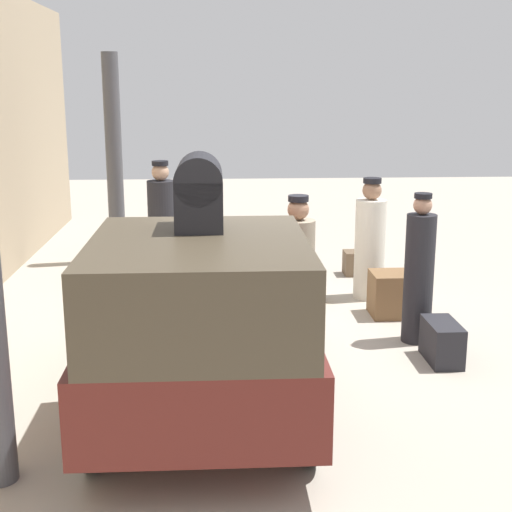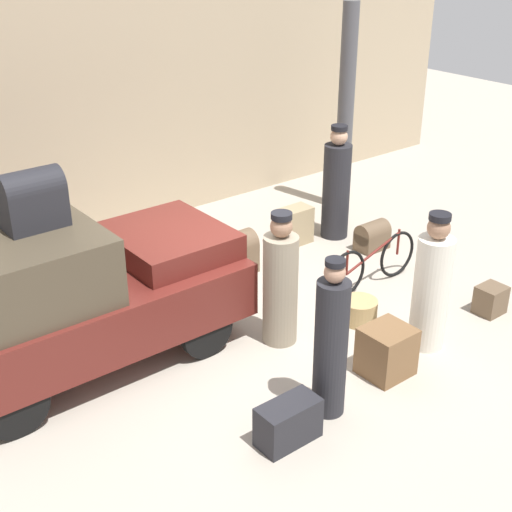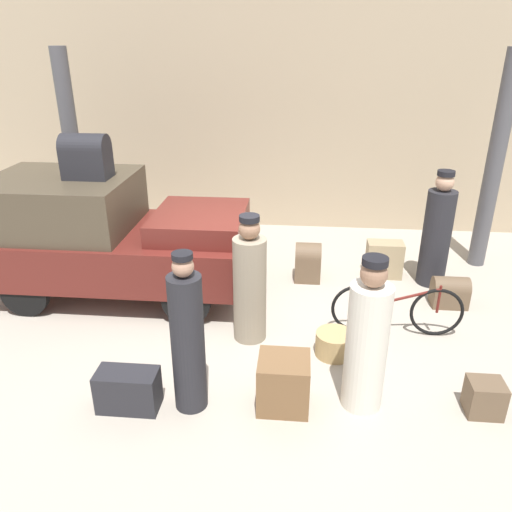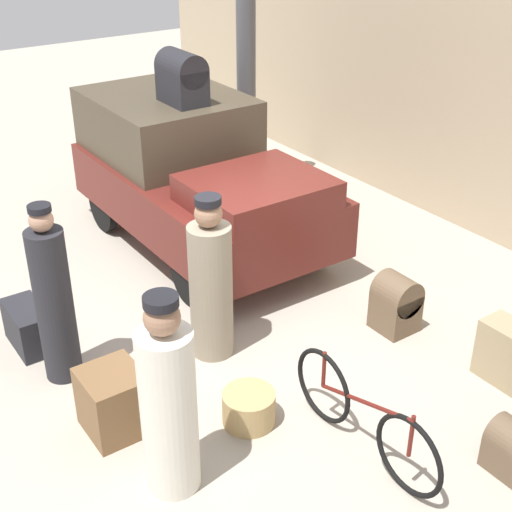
{
  "view_description": "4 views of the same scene",
  "coord_description": "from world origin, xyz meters",
  "px_view_note": "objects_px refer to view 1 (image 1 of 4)",
  "views": [
    {
      "loc": [
        -8.31,
        0.68,
        3.0
      ],
      "look_at": [
        0.2,
        0.2,
        0.95
      ],
      "focal_mm": 50.0,
      "sensor_mm": 36.0,
      "label": 1
    },
    {
      "loc": [
        -4.74,
        -6.03,
        4.81
      ],
      "look_at": [
        0.2,
        0.2,
        0.95
      ],
      "focal_mm": 50.0,
      "sensor_mm": 36.0,
      "label": 2
    },
    {
      "loc": [
        0.77,
        -5.93,
        3.66
      ],
      "look_at": [
        0.2,
        0.2,
        0.95
      ],
      "focal_mm": 35.0,
      "sensor_mm": 36.0,
      "label": 3
    },
    {
      "loc": [
        5.29,
        -3.34,
        4.29
      ],
      "look_at": [
        0.2,
        0.2,
        0.95
      ],
      "focal_mm": 50.0,
      "sensor_mm": 36.0,
      "label": 4
    }
  ],
  "objects_px": {
    "porter_standing_middle": "(297,270)",
    "trunk_barrel_dark": "(157,290)",
    "wicker_basket": "(309,293)",
    "porter_with_bicycle": "(419,274)",
    "porter_carrying_trunk": "(370,244)",
    "suitcase_black_upright": "(209,260)",
    "trunk_umber_medium": "(442,342)",
    "bicycle": "(265,265)",
    "suitcase_tan_flat": "(148,269)",
    "trunk_wicker_pale": "(390,294)",
    "truck": "(202,314)",
    "suitcase_small_leather": "(354,263)",
    "conductor_in_dark_uniform": "(162,224)",
    "trunk_on_truck_roof": "(199,191)"
  },
  "relations": [
    {
      "from": "wicker_basket",
      "to": "porter_carrying_trunk",
      "type": "xyz_separation_m",
      "value": [
        0.25,
        -0.89,
        0.63
      ]
    },
    {
      "from": "truck",
      "to": "bicycle",
      "type": "height_order",
      "value": "truck"
    },
    {
      "from": "suitcase_black_upright",
      "to": "truck",
      "type": "bearing_deg",
      "value": 179.79
    },
    {
      "from": "porter_with_bicycle",
      "to": "suitcase_small_leather",
      "type": "bearing_deg",
      "value": 2.95
    },
    {
      "from": "suitcase_black_upright",
      "to": "trunk_umber_medium",
      "type": "relative_size",
      "value": 0.78
    },
    {
      "from": "porter_standing_middle",
      "to": "trunk_on_truck_roof",
      "type": "height_order",
      "value": "trunk_on_truck_roof"
    },
    {
      "from": "truck",
      "to": "porter_with_bicycle",
      "type": "bearing_deg",
      "value": -55.04
    },
    {
      "from": "trunk_barrel_dark",
      "to": "trunk_wicker_pale",
      "type": "height_order",
      "value": "trunk_barrel_dark"
    },
    {
      "from": "truck",
      "to": "trunk_wicker_pale",
      "type": "relative_size",
      "value": 6.41
    },
    {
      "from": "truck",
      "to": "conductor_in_dark_uniform",
      "type": "bearing_deg",
      "value": 8.22
    },
    {
      "from": "trunk_barrel_dark",
      "to": "trunk_wicker_pale",
      "type": "xyz_separation_m",
      "value": [
        -0.26,
        -3.1,
        -0.03
      ]
    },
    {
      "from": "porter_carrying_trunk",
      "to": "trunk_wicker_pale",
      "type": "distance_m",
      "value": 0.98
    },
    {
      "from": "bicycle",
      "to": "trunk_on_truck_roof",
      "type": "relative_size",
      "value": 2.69
    },
    {
      "from": "suitcase_black_upright",
      "to": "trunk_barrel_dark",
      "type": "relative_size",
      "value": 0.8
    },
    {
      "from": "truck",
      "to": "trunk_umber_medium",
      "type": "height_order",
      "value": "truck"
    },
    {
      "from": "porter_standing_middle",
      "to": "suitcase_tan_flat",
      "type": "height_order",
      "value": "porter_standing_middle"
    },
    {
      "from": "wicker_basket",
      "to": "trunk_barrel_dark",
      "type": "xyz_separation_m",
      "value": [
        -0.33,
        2.1,
        0.17
      ]
    },
    {
      "from": "porter_carrying_trunk",
      "to": "porter_with_bicycle",
      "type": "relative_size",
      "value": 0.97
    },
    {
      "from": "trunk_umber_medium",
      "to": "bicycle",
      "type": "bearing_deg",
      "value": 29.79
    },
    {
      "from": "suitcase_tan_flat",
      "to": "trunk_barrel_dark",
      "type": "bearing_deg",
      "value": -168.93
    },
    {
      "from": "wicker_basket",
      "to": "porter_with_bicycle",
      "type": "xyz_separation_m",
      "value": [
        -1.58,
        -1.08,
        0.68
      ]
    },
    {
      "from": "trunk_on_truck_roof",
      "to": "truck",
      "type": "bearing_deg",
      "value": 0.0
    },
    {
      "from": "suitcase_small_leather",
      "to": "trunk_umber_medium",
      "type": "relative_size",
      "value": 0.59
    },
    {
      "from": "conductor_in_dark_uniform",
      "to": "suitcase_tan_flat",
      "type": "bearing_deg",
      "value": 165.94
    },
    {
      "from": "porter_carrying_trunk",
      "to": "trunk_wicker_pale",
      "type": "height_order",
      "value": "porter_carrying_trunk"
    },
    {
      "from": "wicker_basket",
      "to": "trunk_on_truck_roof",
      "type": "relative_size",
      "value": 0.74
    },
    {
      "from": "bicycle",
      "to": "wicker_basket",
      "type": "height_order",
      "value": "bicycle"
    },
    {
      "from": "conductor_in_dark_uniform",
      "to": "truck",
      "type": "bearing_deg",
      "value": -171.78
    },
    {
      "from": "trunk_wicker_pale",
      "to": "trunk_umber_medium",
      "type": "bearing_deg",
      "value": -173.34
    },
    {
      "from": "bicycle",
      "to": "trunk_wicker_pale",
      "type": "height_order",
      "value": "bicycle"
    },
    {
      "from": "truck",
      "to": "suitcase_small_leather",
      "type": "distance_m",
      "value": 5.46
    },
    {
      "from": "bicycle",
      "to": "trunk_barrel_dark",
      "type": "distance_m",
      "value": 1.92
    },
    {
      "from": "bicycle",
      "to": "wicker_basket",
      "type": "bearing_deg",
      "value": -145.85
    },
    {
      "from": "suitcase_small_leather",
      "to": "trunk_on_truck_roof",
      "type": "relative_size",
      "value": 0.6
    },
    {
      "from": "wicker_basket",
      "to": "conductor_in_dark_uniform",
      "type": "height_order",
      "value": "conductor_in_dark_uniform"
    },
    {
      "from": "porter_carrying_trunk",
      "to": "suitcase_black_upright",
      "type": "bearing_deg",
      "value": 56.93
    },
    {
      "from": "porter_standing_middle",
      "to": "trunk_barrel_dark",
      "type": "xyz_separation_m",
      "value": [
        0.76,
        1.8,
        -0.45
      ]
    },
    {
      "from": "trunk_barrel_dark",
      "to": "suitcase_tan_flat",
      "type": "xyz_separation_m",
      "value": [
        1.25,
        0.25,
        -0.02
      ]
    },
    {
      "from": "trunk_on_truck_roof",
      "to": "porter_standing_middle",
      "type": "bearing_deg",
      "value": -25.02
    },
    {
      "from": "truck",
      "to": "trunk_on_truck_roof",
      "type": "bearing_deg",
      "value": -180.0
    },
    {
      "from": "porter_standing_middle",
      "to": "trunk_barrel_dark",
      "type": "bearing_deg",
      "value": 67.09
    },
    {
      "from": "suitcase_black_upright",
      "to": "trunk_umber_medium",
      "type": "distance_m",
      "value": 4.77
    },
    {
      "from": "porter_standing_middle",
      "to": "trunk_on_truck_roof",
      "type": "relative_size",
      "value": 2.66
    },
    {
      "from": "suitcase_black_upright",
      "to": "suitcase_small_leather",
      "type": "height_order",
      "value": "suitcase_black_upright"
    },
    {
      "from": "porter_carrying_trunk",
      "to": "suitcase_black_upright",
      "type": "xyz_separation_m",
      "value": [
        1.51,
        2.31,
        -0.57
      ]
    },
    {
      "from": "bicycle",
      "to": "porter_standing_middle",
      "type": "bearing_deg",
      "value": -172.12
    },
    {
      "from": "bicycle",
      "to": "porter_carrying_trunk",
      "type": "bearing_deg",
      "value": -111.97
    },
    {
      "from": "bicycle",
      "to": "trunk_on_truck_roof",
      "type": "xyz_separation_m",
      "value": [
        -4.36,
        0.87,
        1.77
      ]
    },
    {
      "from": "wicker_basket",
      "to": "porter_standing_middle",
      "type": "height_order",
      "value": "porter_standing_middle"
    },
    {
      "from": "porter_carrying_trunk",
      "to": "porter_standing_middle",
      "type": "distance_m",
      "value": 1.79
    }
  ]
}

